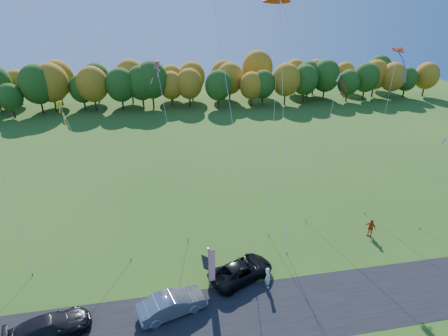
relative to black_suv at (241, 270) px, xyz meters
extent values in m
plane|color=#285115|center=(-0.26, 0.29, -0.75)|extent=(160.00, 160.00, 0.00)
cube|color=black|center=(-0.26, -3.71, -0.74)|extent=(90.00, 6.00, 0.01)
imported|color=black|center=(0.00, 0.00, 0.00)|extent=(5.92, 4.45, 1.49)
imported|color=#99999D|center=(-5.62, -2.57, 0.06)|extent=(5.16, 3.06, 1.61)
imported|color=black|center=(-13.72, -3.09, 0.01)|extent=(5.61, 3.65, 1.51)
imported|color=silver|center=(1.79, -1.32, 0.16)|extent=(0.52, 0.71, 1.82)
imported|color=gray|center=(0.68, 0.73, 0.12)|extent=(1.02, 1.07, 1.74)
imported|color=#C64112|center=(13.42, 3.44, 0.14)|extent=(0.97, 1.10, 1.78)
cylinder|color=#999999|center=(-2.75, -0.86, 1.25)|extent=(0.06, 0.06, 3.99)
cube|color=red|center=(-2.51, -0.93, 1.65)|extent=(0.49, 0.17, 2.99)
cube|color=navy|center=(-2.51, -0.90, 2.75)|extent=(0.48, 0.16, 0.78)
cylinder|color=#4C3F33|center=(1.59, 2.30, -0.65)|extent=(0.08, 0.08, 0.20)
cylinder|color=#4C3F33|center=(3.89, 5.15, -0.65)|extent=(0.08, 0.08, 0.20)
cylinder|color=#4C3F33|center=(4.68, 2.21, -0.65)|extent=(0.08, 0.08, 0.20)
cylinder|color=#4C3F33|center=(15.07, 7.02, -0.65)|extent=(0.08, 0.08, 0.20)
cube|color=red|center=(19.59, 13.10, 15.15)|extent=(3.08, 1.08, 1.18)
cylinder|color=#4C3F33|center=(-8.93, 3.85, -0.65)|extent=(0.08, 0.08, 0.20)
cube|color=yellow|center=(-13.59, 8.79, 11.95)|extent=(1.05, 1.05, 1.24)
cylinder|color=#4C3F33|center=(-16.76, 3.34, -0.65)|extent=(0.08, 0.08, 0.20)
cylinder|color=#4C3F33|center=(8.37, 6.84, -0.65)|extent=(0.08, 0.08, 0.20)
cube|color=silver|center=(12.61, 11.87, 12.78)|extent=(1.36, 1.36, 1.62)
cylinder|color=#4C3F33|center=(-3.79, 5.83, -0.65)|extent=(0.08, 0.08, 0.20)
cube|color=#C84276|center=(-5.48, 12.65, 14.39)|extent=(1.17, 1.17, 1.39)
cylinder|color=#4C3F33|center=(19.01, 3.57, -0.65)|extent=(0.08, 0.08, 0.20)
cube|color=#0B2EA7|center=(21.87, 6.54, 7.29)|extent=(0.91, 0.91, 1.07)
camera|label=1|loc=(-5.32, -21.42, 19.20)|focal=28.00mm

